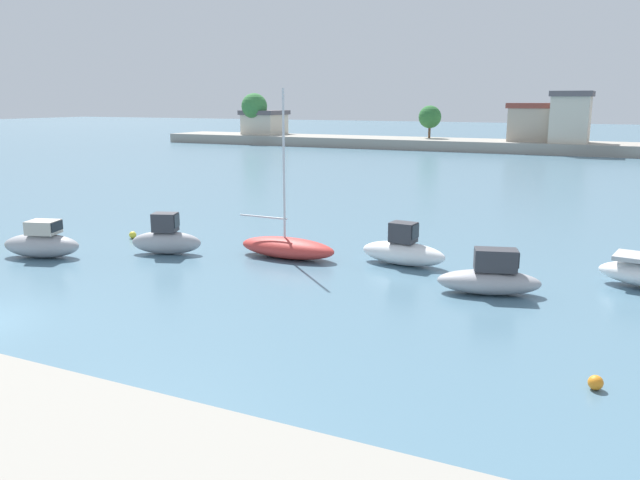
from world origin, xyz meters
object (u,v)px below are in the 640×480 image
(moored_boat_1, at_px, (42,243))
(moored_boat_4, at_px, (403,251))
(mooring_buoy_0, at_px, (596,383))
(moored_boat_2, at_px, (166,239))
(moored_boat_3, at_px, (287,247))
(mooring_buoy_2, at_px, (133,235))
(moored_boat_5, at_px, (490,278))

(moored_boat_1, distance_m, moored_boat_4, 16.07)
(mooring_buoy_0, bearing_deg, moored_boat_2, 160.18)
(moored_boat_2, distance_m, moored_boat_3, 5.62)
(moored_boat_1, bearing_deg, moored_boat_3, 7.57)
(mooring_buoy_0, distance_m, mooring_buoy_2, 23.84)
(moored_boat_3, relative_size, mooring_buoy_0, 20.26)
(moored_boat_2, distance_m, moored_boat_4, 10.77)
(mooring_buoy_2, bearing_deg, mooring_buoy_0, -21.09)
(moored_boat_2, distance_m, mooring_buoy_2, 4.23)
(moored_boat_5, bearing_deg, mooring_buoy_2, 158.29)
(moored_boat_1, bearing_deg, mooring_buoy_0, -26.92)
(moored_boat_3, relative_size, mooring_buoy_2, 20.16)
(moored_boat_2, height_order, mooring_buoy_0, moored_boat_2)
(moored_boat_2, bearing_deg, moored_boat_5, -19.82)
(moored_boat_5, bearing_deg, moored_boat_1, 172.92)
(moored_boat_1, relative_size, moored_boat_4, 0.98)
(moored_boat_5, relative_size, mooring_buoy_2, 10.68)
(moored_boat_5, xyz_separation_m, mooring_buoy_0, (3.92, -6.85, -0.42))
(moored_boat_4, xyz_separation_m, mooring_buoy_0, (8.11, -9.50, -0.44))
(moored_boat_1, bearing_deg, moored_boat_2, 14.82)
(moored_boat_2, bearing_deg, moored_boat_3, -2.25)
(moored_boat_4, bearing_deg, moored_boat_5, -27.52)
(moored_boat_3, height_order, mooring_buoy_0, moored_boat_3)
(mooring_buoy_0, bearing_deg, moored_boat_5, 119.76)
(moored_boat_3, bearing_deg, mooring_buoy_2, 179.69)
(moored_boat_1, xyz_separation_m, moored_boat_3, (9.93, 4.70, -0.15))
(moored_boat_1, distance_m, moored_boat_2, 5.46)
(moored_boat_1, distance_m, mooring_buoy_0, 23.41)
(moored_boat_1, height_order, mooring_buoy_0, moored_boat_1)
(moored_boat_2, height_order, moored_boat_3, moored_boat_3)
(moored_boat_3, xyz_separation_m, mooring_buoy_0, (13.17, -8.43, -0.31))
(moored_boat_5, height_order, mooring_buoy_0, moored_boat_5)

